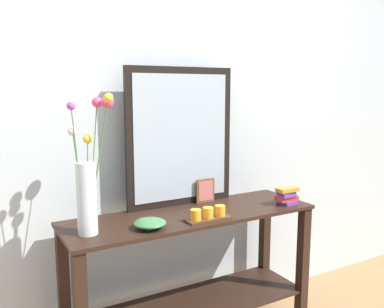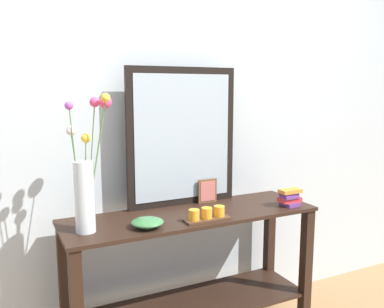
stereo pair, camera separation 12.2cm
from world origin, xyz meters
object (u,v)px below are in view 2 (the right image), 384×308
at_px(mirror_leaning, 182,137).
at_px(picture_frame_small, 207,191).
at_px(console_table, 192,264).
at_px(candle_tray, 207,215).
at_px(book_stack, 290,197).
at_px(decorative_bowl, 147,222).
at_px(tall_vase_left, 86,182).

relative_size(mirror_leaning, picture_frame_small, 5.57).
bearing_deg(mirror_leaning, console_table, -99.09).
bearing_deg(candle_tray, console_table, 96.36).
xyz_separation_m(console_table, book_stack, (0.58, -0.12, 0.34)).
distance_m(mirror_leaning, decorative_bowl, 0.58).
xyz_separation_m(picture_frame_small, book_stack, (0.40, -0.27, -0.02)).
relative_size(mirror_leaning, decorative_bowl, 4.98).
xyz_separation_m(console_table, tall_vase_left, (-0.58, -0.04, 0.53)).
bearing_deg(picture_frame_small, console_table, -139.45).
distance_m(tall_vase_left, picture_frame_small, 0.80).
bearing_deg(mirror_leaning, candle_tray, -92.43).
bearing_deg(decorative_bowl, candle_tray, -5.25).
distance_m(console_table, picture_frame_small, 0.43).
bearing_deg(picture_frame_small, mirror_leaning, 166.82).
height_order(console_table, book_stack, book_stack).
distance_m(console_table, tall_vase_left, 0.79).
bearing_deg(decorative_bowl, book_stack, -0.42).
bearing_deg(console_table, picture_frame_small, 40.55).
height_order(console_table, picture_frame_small, picture_frame_small).
distance_m(tall_vase_left, book_stack, 1.17).
distance_m(candle_tray, picture_frame_small, 0.34).
xyz_separation_m(mirror_leaning, book_stack, (0.55, -0.31, -0.35)).
height_order(candle_tray, book_stack, book_stack).
bearing_deg(book_stack, console_table, 168.24).
height_order(mirror_leaning, book_stack, mirror_leaning).
height_order(picture_frame_small, decorative_bowl, picture_frame_small).
height_order(console_table, decorative_bowl, decorative_bowl).
relative_size(mirror_leaning, book_stack, 5.92).
bearing_deg(decorative_bowl, picture_frame_small, 29.07).
height_order(mirror_leaning, decorative_bowl, mirror_leaning).
relative_size(console_table, decorative_bowl, 8.79).
bearing_deg(candle_tray, tall_vase_left, 170.29).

